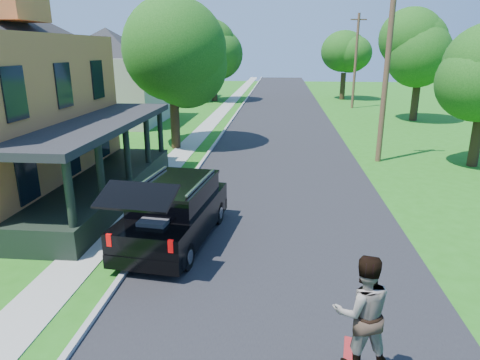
{
  "coord_description": "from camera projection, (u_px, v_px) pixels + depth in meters",
  "views": [
    {
      "loc": [
        -0.08,
        -9.21,
        5.69
      ],
      "look_at": [
        -1.24,
        3.0,
        1.91
      ],
      "focal_mm": 32.0,
      "sensor_mm": 36.0,
      "label": 1
    }
  ],
  "objects": [
    {
      "name": "neighbor_house_mid",
      "position": [
        109.0,
        68.0,
        33.24
      ],
      "size": [
        12.78,
        12.78,
        8.3
      ],
      "color": "#9C9A8B",
      "rests_on": "ground"
    },
    {
      "name": "ground",
      "position": [
        279.0,
        292.0,
        10.43
      ],
      "size": [
        140.0,
        140.0,
        0.0
      ],
      "primitive_type": "plane",
      "color": "#1F6414",
      "rests_on": "ground"
    },
    {
      "name": "front_walk",
      "position": [
        41.0,
        198.0,
        16.99
      ],
      "size": [
        6.5,
        1.2,
        0.03
      ],
      "primitive_type": "cube",
      "color": "#9D9D95",
      "rests_on": "ground"
    },
    {
      "name": "utility_pole_far",
      "position": [
        356.0,
        60.0,
        41.16
      ],
      "size": [
        1.56,
        0.44,
        8.86
      ],
      "rotation": [
        0.0,
        0.0,
        0.21
      ],
      "color": "#4B3522",
      "rests_on": "ground"
    },
    {
      "name": "curb",
      "position": [
        223.0,
        133.0,
        29.82
      ],
      "size": [
        0.15,
        120.0,
        0.12
      ],
      "primitive_type": "cube",
      "color": "gray",
      "rests_on": "ground"
    },
    {
      "name": "sidewalk",
      "position": [
        201.0,
        133.0,
        29.96
      ],
      "size": [
        1.3,
        120.0,
        0.03
      ],
      "primitive_type": "cube",
      "color": "#9D9D95",
      "rests_on": "ground"
    },
    {
      "name": "neighbor_house_far",
      "position": [
        163.0,
        62.0,
        48.46
      ],
      "size": [
        12.78,
        12.78,
        8.3
      ],
      "color": "#9C9A8B",
      "rests_on": "ground"
    },
    {
      "name": "tree_right_far",
      "position": [
        344.0,
        55.0,
        48.15
      ],
      "size": [
        6.29,
        5.91,
        7.66
      ],
      "rotation": [
        0.0,
        0.0,
        0.31
      ],
      "color": "black",
      "rests_on": "ground"
    },
    {
      "name": "black_suv",
      "position": [
        174.0,
        212.0,
        12.92
      ],
      "size": [
        2.63,
        5.55,
        2.5
      ],
      "rotation": [
        0.0,
        0.0,
        -0.12
      ],
      "color": "black",
      "rests_on": "ground"
    },
    {
      "name": "skateboarder",
      "position": [
        362.0,
        312.0,
        7.0
      ],
      "size": [
        1.06,
        0.87,
        2.02
      ],
      "rotation": [
        0.0,
        0.0,
        3.25
      ],
      "color": "black",
      "rests_on": "ground"
    },
    {
      "name": "tree_right_mid",
      "position": [
        421.0,
        43.0,
        33.53
      ],
      "size": [
        7.33,
        7.51,
        9.31
      ],
      "rotation": [
        0.0,
        0.0,
        -0.35
      ],
      "color": "black",
      "rests_on": "ground"
    },
    {
      "name": "tree_left_mid",
      "position": [
        172.0,
        54.0,
        23.96
      ],
      "size": [
        6.4,
        6.48,
        8.42
      ],
      "rotation": [
        0.0,
        0.0,
        -0.21
      ],
      "color": "black",
      "rests_on": "ground"
    },
    {
      "name": "tree_left_far",
      "position": [
        213.0,
        45.0,
        46.35
      ],
      "size": [
        7.22,
        6.95,
        9.46
      ],
      "rotation": [
        0.0,
        0.0,
        0.17
      ],
      "color": "black",
      "rests_on": "ground"
    },
    {
      "name": "street",
      "position": [
        281.0,
        135.0,
        29.46
      ],
      "size": [
        8.0,
        120.0,
        0.02
      ],
      "primitive_type": "cube",
      "color": "black",
      "rests_on": "ground"
    },
    {
      "name": "utility_pole_near",
      "position": [
        387.0,
        66.0,
        21.11
      ],
      "size": [
        1.74,
        0.3,
        9.37
      ],
      "rotation": [
        0.0,
        0.0,
        0.07
      ],
      "color": "#4B3522",
      "rests_on": "ground"
    }
  ]
}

